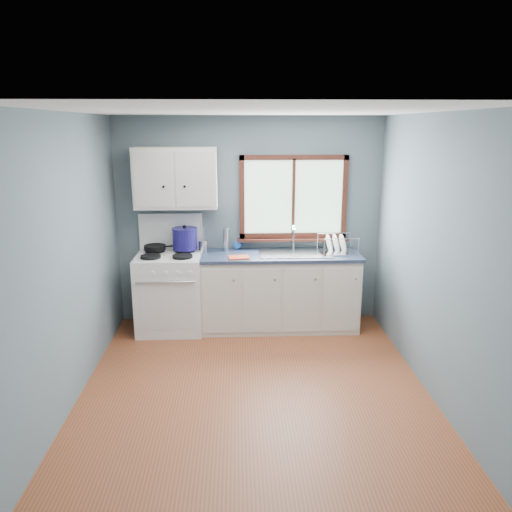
{
  "coord_description": "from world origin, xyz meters",
  "views": [
    {
      "loc": [
        -0.15,
        -4.19,
        2.38
      ],
      "look_at": [
        0.05,
        0.9,
        1.05
      ],
      "focal_mm": 35.0,
      "sensor_mm": 36.0,
      "label": 1
    }
  ],
  "objects_px": {
    "sink": "(295,259)",
    "dish_rack": "(337,248)",
    "gas_range": "(170,290)",
    "skillet": "(155,247)",
    "utensil_crock": "(203,246)",
    "stockpot": "(185,238)",
    "thermos": "(226,239)",
    "base_cabinets": "(279,295)"
  },
  "relations": [
    {
      "from": "base_cabinets",
      "to": "sink",
      "type": "relative_size",
      "value": 2.2
    },
    {
      "from": "base_cabinets",
      "to": "stockpot",
      "type": "height_order",
      "value": "stockpot"
    },
    {
      "from": "stockpot",
      "to": "dish_rack",
      "type": "relative_size",
      "value": 0.85
    },
    {
      "from": "skillet",
      "to": "stockpot",
      "type": "bearing_deg",
      "value": -17.35
    },
    {
      "from": "gas_range",
      "to": "stockpot",
      "type": "bearing_deg",
      "value": 35.58
    },
    {
      "from": "skillet",
      "to": "dish_rack",
      "type": "bearing_deg",
      "value": -20.99
    },
    {
      "from": "gas_range",
      "to": "skillet",
      "type": "xyz_separation_m",
      "value": [
        -0.17,
        0.12,
        0.49
      ]
    },
    {
      "from": "stockpot",
      "to": "thermos",
      "type": "xyz_separation_m",
      "value": [
        0.49,
        0.06,
        -0.03
      ]
    },
    {
      "from": "sink",
      "to": "dish_rack",
      "type": "bearing_deg",
      "value": 1.25
    },
    {
      "from": "base_cabinets",
      "to": "utensil_crock",
      "type": "xyz_separation_m",
      "value": [
        -0.91,
        0.13,
        0.58
      ]
    },
    {
      "from": "skillet",
      "to": "stockpot",
      "type": "distance_m",
      "value": 0.37
    },
    {
      "from": "thermos",
      "to": "base_cabinets",
      "type": "bearing_deg",
      "value": -14.89
    },
    {
      "from": "utensil_crock",
      "to": "skillet",
      "type": "bearing_deg",
      "value": -177.08
    },
    {
      "from": "utensil_crock",
      "to": "thermos",
      "type": "bearing_deg",
      "value": 7.22
    },
    {
      "from": "gas_range",
      "to": "skillet",
      "type": "bearing_deg",
      "value": 144.08
    },
    {
      "from": "sink",
      "to": "stockpot",
      "type": "distance_m",
      "value": 1.33
    },
    {
      "from": "sink",
      "to": "utensil_crock",
      "type": "relative_size",
      "value": 2.46
    },
    {
      "from": "utensil_crock",
      "to": "stockpot",
      "type": "bearing_deg",
      "value": -174.06
    },
    {
      "from": "gas_range",
      "to": "dish_rack",
      "type": "bearing_deg",
      "value": 0.84
    },
    {
      "from": "base_cabinets",
      "to": "thermos",
      "type": "relative_size",
      "value": 6.6
    },
    {
      "from": "skillet",
      "to": "stockpot",
      "type": "height_order",
      "value": "stockpot"
    },
    {
      "from": "gas_range",
      "to": "sink",
      "type": "xyz_separation_m",
      "value": [
        1.49,
        0.02,
        0.37
      ]
    },
    {
      "from": "skillet",
      "to": "utensil_crock",
      "type": "xyz_separation_m",
      "value": [
        0.57,
        0.03,
        0.0
      ]
    },
    {
      "from": "base_cabinets",
      "to": "utensil_crock",
      "type": "bearing_deg",
      "value": 171.59
    },
    {
      "from": "skillet",
      "to": "gas_range",
      "type": "bearing_deg",
      "value": -54.38
    },
    {
      "from": "sink",
      "to": "stockpot",
      "type": "bearing_deg",
      "value": 175.05
    },
    {
      "from": "stockpot",
      "to": "dish_rack",
      "type": "xyz_separation_m",
      "value": [
        1.8,
        -0.1,
        -0.11
      ]
    },
    {
      "from": "sink",
      "to": "dish_rack",
      "type": "height_order",
      "value": "sink"
    },
    {
      "from": "utensil_crock",
      "to": "base_cabinets",
      "type": "bearing_deg",
      "value": -8.41
    },
    {
      "from": "gas_range",
      "to": "dish_rack",
      "type": "height_order",
      "value": "gas_range"
    },
    {
      "from": "stockpot",
      "to": "dish_rack",
      "type": "bearing_deg",
      "value": -3.25
    },
    {
      "from": "base_cabinets",
      "to": "skillet",
      "type": "bearing_deg",
      "value": 175.91
    },
    {
      "from": "skillet",
      "to": "utensil_crock",
      "type": "bearing_deg",
      "value": -15.54
    },
    {
      "from": "base_cabinets",
      "to": "utensil_crock",
      "type": "distance_m",
      "value": 1.09
    },
    {
      "from": "base_cabinets",
      "to": "utensil_crock",
      "type": "relative_size",
      "value": 5.42
    },
    {
      "from": "utensil_crock",
      "to": "dish_rack",
      "type": "bearing_deg",
      "value": -4.47
    },
    {
      "from": "gas_range",
      "to": "utensil_crock",
      "type": "distance_m",
      "value": 0.65
    },
    {
      "from": "utensil_crock",
      "to": "dish_rack",
      "type": "height_order",
      "value": "utensil_crock"
    },
    {
      "from": "base_cabinets",
      "to": "stockpot",
      "type": "distance_m",
      "value": 1.32
    },
    {
      "from": "skillet",
      "to": "thermos",
      "type": "relative_size",
      "value": 1.46
    },
    {
      "from": "skillet",
      "to": "thermos",
      "type": "height_order",
      "value": "thermos"
    },
    {
      "from": "stockpot",
      "to": "thermos",
      "type": "height_order",
      "value": "stockpot"
    }
  ]
}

